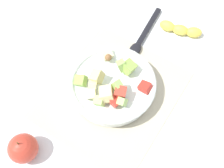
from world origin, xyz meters
name	(u,v)px	position (x,y,z in m)	size (l,w,h in m)	color
ground_plane	(113,95)	(0.00, 0.00, 0.00)	(2.40, 2.40, 0.00)	silver
placemat	(113,94)	(0.00, 0.00, 0.00)	(0.41, 0.36, 0.01)	#BCB299
salad_bowl	(112,85)	(0.01, 0.01, 0.04)	(0.26, 0.26, 0.11)	white
serving_spoon	(141,39)	(0.23, 0.03, 0.01)	(0.24, 0.05, 0.01)	black
whole_apple	(23,148)	(-0.28, 0.10, 0.04)	(0.08, 0.08, 0.09)	#BC3828
banana_whole	(180,29)	(0.33, -0.06, 0.02)	(0.07, 0.15, 0.04)	yellow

